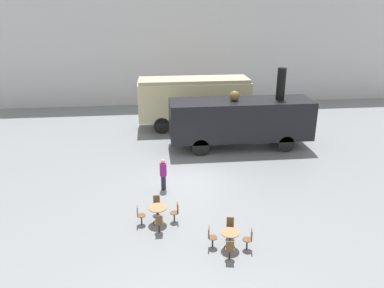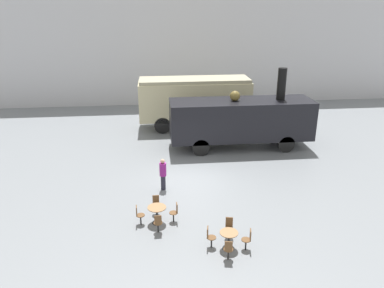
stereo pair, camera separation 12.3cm
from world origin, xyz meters
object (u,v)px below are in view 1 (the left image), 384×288
Objects in this scene: cafe_table_mid at (230,237)px; cafe_chair_0 at (159,223)px; steam_locomotive at (241,119)px; cafe_table_near at (158,211)px; passenger_coach_vintage at (194,99)px; visitor_person at (163,173)px.

cafe_chair_0 reaches higher than cafe_table_mid.
steam_locomotive reaches higher than cafe_table_near.
visitor_person is at bearing -105.15° from passenger_coach_vintage.
steam_locomotive reaches higher than visitor_person.
cafe_table_near is at bearing -103.20° from passenger_coach_vintage.
steam_locomotive reaches higher than cafe_chair_0.
cafe_table_near is at bearing -0.00° from cafe_chair_0.
steam_locomotive is 10.29× the size of cafe_chair_0.
cafe_table_near is at bearing -123.18° from steam_locomotive.
cafe_chair_0 is at bearing 154.03° from cafe_table_mid.
steam_locomotive reaches higher than passenger_coach_vintage.
cafe_table_near is 3.37m from cafe_table_mid.
visitor_person is (-5.14, -5.36, -1.02)m from steam_locomotive.
cafe_table_near is 1.10× the size of cafe_table_mid.
visitor_person is (0.33, 3.82, 0.38)m from cafe_chair_0.
steam_locomotive is at bearing -32.93° from cafe_chair_0.
passenger_coach_vintage is 0.90× the size of steam_locomotive.
cafe_table_mid is (-0.35, -14.91, -1.68)m from passenger_coach_vintage.
steam_locomotive is 5.44× the size of visitor_person.
cafe_table_near is (-5.50, -8.41, -1.33)m from steam_locomotive.
cafe_table_mid is (2.67, -2.05, -0.06)m from cafe_table_near.
cafe_chair_0 is 3.85m from visitor_person.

